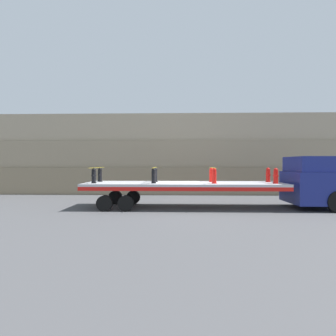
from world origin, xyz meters
name	(u,v)px	position (x,y,z in m)	size (l,w,h in m)	color
ground_plane	(183,208)	(0.00, 0.00, 0.00)	(120.00, 120.00, 0.00)	#474749
rock_cliff	(181,155)	(0.00, 7.19, 3.13)	(60.00, 3.30, 6.27)	#84755B
truck_cab	(316,182)	(7.11, 0.00, 1.40)	(2.75, 2.74, 2.78)	navy
flatbed_trailer	(173,187)	(-0.57, 0.00, 1.15)	(10.73, 2.67, 1.37)	#B2B2B7
fire_hydrant_black_near_0	(94,176)	(-4.76, -0.57, 1.76)	(0.28, 0.54, 0.81)	black
fire_hydrant_black_far_0	(100,175)	(-4.76, 0.57, 1.76)	(0.28, 0.54, 0.81)	black
fire_hydrant_black_near_1	(154,176)	(-1.59, -0.57, 1.76)	(0.28, 0.54, 0.81)	black
fire_hydrant_black_far_1	(155,175)	(-1.59, 0.57, 1.76)	(0.28, 0.54, 0.81)	black
fire_hydrant_red_near_2	(214,176)	(1.59, -0.57, 1.76)	(0.28, 0.54, 0.81)	red
fire_hydrant_red_far_2	(211,175)	(1.59, 0.57, 1.76)	(0.28, 0.54, 0.81)	red
fire_hydrant_red_near_3	(276,176)	(4.76, -0.57, 1.76)	(0.28, 0.54, 0.81)	red
fire_hydrant_red_far_3	(268,175)	(4.76, 0.57, 1.76)	(0.28, 0.54, 0.81)	red
cargo_strap_rear	(97,168)	(-4.76, 0.00, 2.19)	(0.05, 2.77, 0.01)	yellow
cargo_strap_middle	(154,168)	(-1.59, 0.00, 2.19)	(0.05, 2.77, 0.01)	yellow
cargo_strap_front	(213,168)	(1.59, 0.00, 2.19)	(0.05, 2.77, 0.01)	yellow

